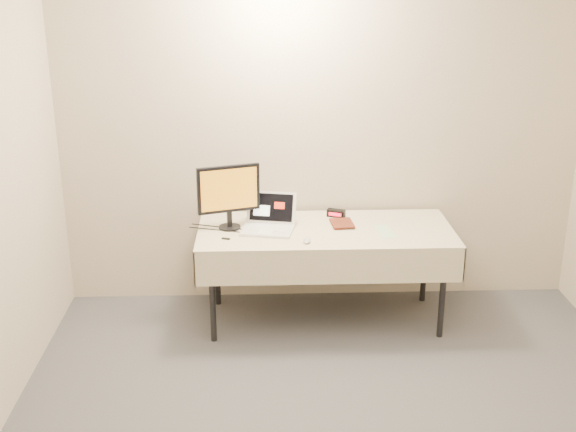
{
  "coord_description": "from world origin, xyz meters",
  "views": [
    {
      "loc": [
        -0.46,
        -2.87,
        2.59
      ],
      "look_at": [
        -0.28,
        1.99,
        0.86
      ],
      "focal_mm": 45.0,
      "sensor_mm": 36.0,
      "label": 1
    }
  ],
  "objects_px": {
    "table": "(325,237)",
    "monitor": "(229,192)",
    "laptop": "(269,221)",
    "book": "(332,212)"
  },
  "relations": [
    {
      "from": "monitor",
      "to": "laptop",
      "type": "bearing_deg",
      "value": -21.14
    },
    {
      "from": "table",
      "to": "book",
      "type": "distance_m",
      "value": 0.19
    },
    {
      "from": "monitor",
      "to": "book",
      "type": "xyz_separation_m",
      "value": [
        0.75,
        0.03,
        -0.17
      ]
    },
    {
      "from": "laptop",
      "to": "book",
      "type": "distance_m",
      "value": 0.47
    },
    {
      "from": "table",
      "to": "laptop",
      "type": "height_order",
      "value": "laptop"
    },
    {
      "from": "laptop",
      "to": "monitor",
      "type": "bearing_deg",
      "value": -172.03
    },
    {
      "from": "book",
      "to": "monitor",
      "type": "bearing_deg",
      "value": 177.94
    },
    {
      "from": "laptop",
      "to": "monitor",
      "type": "xyz_separation_m",
      "value": [
        -0.29,
        0.02,
        0.22
      ]
    },
    {
      "from": "table",
      "to": "monitor",
      "type": "distance_m",
      "value": 0.78
    },
    {
      "from": "book",
      "to": "laptop",
      "type": "bearing_deg",
      "value": -178.44
    }
  ]
}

